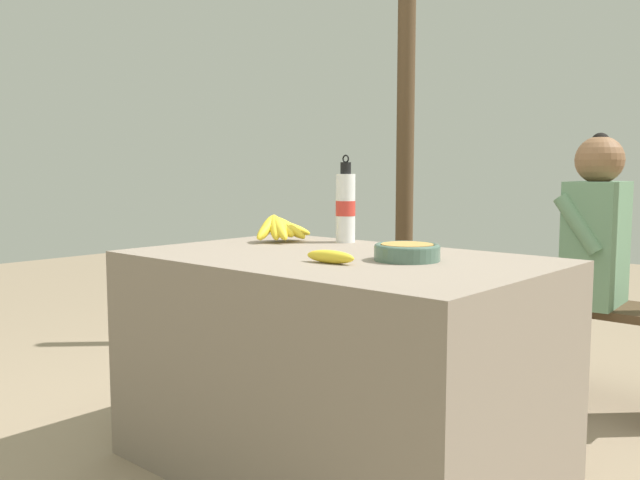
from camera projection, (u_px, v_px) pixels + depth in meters
The scene contains 10 objects.
ground_plane at pixel (336, 468), 2.32m from camera, with size 12.00×12.00×0.00m, color gray.
market_counter at pixel (336, 364), 2.28m from camera, with size 1.37×0.88×0.74m.
banana_bunch_ripe at pixel (279, 227), 2.66m from camera, with size 0.17×0.27×0.12m.
serving_bowl at pixel (407, 251), 2.12m from camera, with size 0.21×0.21×0.05m.
water_bottle at pixel (346, 207), 2.64m from camera, with size 0.08×0.08×0.34m.
loose_banana_front at pixel (330, 257), 2.05m from camera, with size 0.17×0.06×0.04m.
wooden_bench at pixel (532, 313), 3.07m from camera, with size 1.34×0.32×0.45m.
seated_vendor at pixel (585, 250), 2.85m from camera, with size 0.42×0.40×1.17m.
banana_bunch_green at pixel (466, 275), 3.28m from camera, with size 0.14×0.26×0.12m.
support_post_near at pixel (405, 127), 3.96m from camera, with size 0.10×0.10×2.53m.
Camera 1 is at (1.43, -1.70, 1.02)m, focal length 38.00 mm.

